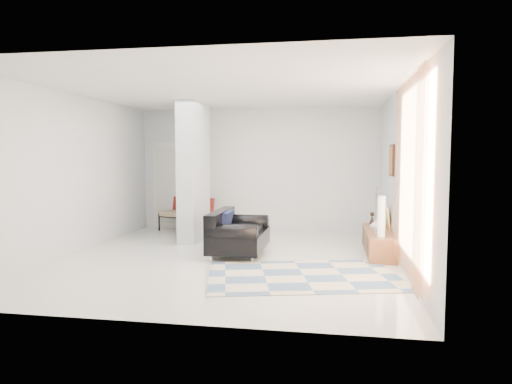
# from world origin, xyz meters

# --- Properties ---
(floor) EXTENTS (6.00, 6.00, 0.00)m
(floor) POSITION_xyz_m (0.00, 0.00, 0.00)
(floor) COLOR white
(floor) RESTS_ON ground
(ceiling) EXTENTS (6.00, 6.00, 0.00)m
(ceiling) POSITION_xyz_m (0.00, 0.00, 2.80)
(ceiling) COLOR white
(ceiling) RESTS_ON wall_back
(wall_back) EXTENTS (6.00, 0.00, 6.00)m
(wall_back) POSITION_xyz_m (0.00, 3.00, 1.40)
(wall_back) COLOR silver
(wall_back) RESTS_ON ground
(wall_front) EXTENTS (6.00, 0.00, 6.00)m
(wall_front) POSITION_xyz_m (0.00, -3.00, 1.40)
(wall_front) COLOR silver
(wall_front) RESTS_ON ground
(wall_left) EXTENTS (0.00, 6.00, 6.00)m
(wall_left) POSITION_xyz_m (-2.75, 0.00, 1.40)
(wall_left) COLOR silver
(wall_left) RESTS_ON ground
(wall_right) EXTENTS (0.00, 6.00, 6.00)m
(wall_right) POSITION_xyz_m (2.75, 0.00, 1.40)
(wall_right) COLOR silver
(wall_right) RESTS_ON ground
(partition_column) EXTENTS (0.35, 1.20, 2.80)m
(partition_column) POSITION_xyz_m (-1.10, 1.60, 1.40)
(partition_column) COLOR silver
(partition_column) RESTS_ON floor
(hallway_door) EXTENTS (0.85, 0.06, 2.04)m
(hallway_door) POSITION_xyz_m (-2.10, 2.96, 1.02)
(hallway_door) COLOR white
(hallway_door) RESTS_ON floor
(curtain) EXTENTS (0.00, 2.55, 2.55)m
(curtain) POSITION_xyz_m (2.67, -1.15, 1.45)
(curtain) COLOR orange
(curtain) RESTS_ON wall_right
(wall_art) EXTENTS (0.04, 0.45, 0.55)m
(wall_art) POSITION_xyz_m (2.72, 0.90, 1.65)
(wall_art) COLOR #34190E
(wall_art) RESTS_ON wall_right
(media_console) EXTENTS (0.45, 1.87, 0.80)m
(media_console) POSITION_xyz_m (2.52, 0.90, 0.20)
(media_console) COLOR brown
(media_console) RESTS_ON floor
(loveseat) EXTENTS (0.89, 1.52, 0.76)m
(loveseat) POSITION_xyz_m (0.03, 0.41, 0.36)
(loveseat) COLOR silver
(loveseat) RESTS_ON floor
(daybed) EXTENTS (1.69, 1.07, 0.77)m
(daybed) POSITION_xyz_m (-1.42, 2.64, 0.42)
(daybed) COLOR black
(daybed) RESTS_ON floor
(area_rug) EXTENTS (3.06, 2.39, 0.01)m
(area_rug) POSITION_xyz_m (1.30, -0.90, 0.01)
(area_rug) COLOR beige
(area_rug) RESTS_ON floor
(cylinder_lamp) EXTENTS (0.12, 0.12, 0.67)m
(cylinder_lamp) POSITION_xyz_m (2.50, 0.27, 0.74)
(cylinder_lamp) COLOR silver
(cylinder_lamp) RESTS_ON media_console
(bronze_figurine) EXTENTS (0.13, 0.13, 0.24)m
(bronze_figurine) POSITION_xyz_m (2.47, 1.67, 0.52)
(bronze_figurine) COLOR black
(bronze_figurine) RESTS_ON media_console
(vase) EXTENTS (0.20, 0.20, 0.20)m
(vase) POSITION_xyz_m (2.47, 0.92, 0.50)
(vase) COLOR white
(vase) RESTS_ON media_console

